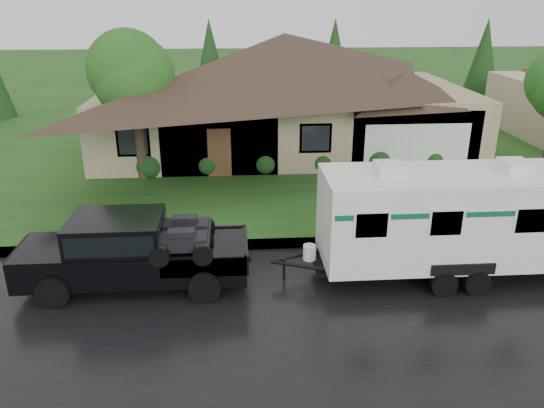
{
  "coord_description": "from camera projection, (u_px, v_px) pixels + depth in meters",
  "views": [
    {
      "loc": [
        -0.57,
        -13.0,
        7.49
      ],
      "look_at": [
        0.51,
        2.0,
        1.54
      ],
      "focal_mm": 35.0,
      "sensor_mm": 36.0,
      "label": 1
    }
  ],
  "objects": [
    {
      "name": "house_main",
      "position": [
        290.0,
        78.0,
        26.52
      ],
      "size": [
        19.44,
        10.8,
        6.9
      ],
      "color": "tan",
      "rests_on": "lawn"
    },
    {
      "name": "pickup_truck",
      "position": [
        129.0,
        249.0,
        14.33
      ],
      "size": [
        6.07,
        2.31,
        2.02
      ],
      "color": "black",
      "rests_on": "ground"
    },
    {
      "name": "tree_left_green",
      "position": [
        134.0,
        77.0,
        21.28
      ],
      "size": [
        3.72,
        3.72,
        6.15
      ],
      "color": "#382B1E",
      "rests_on": "lawn"
    },
    {
      "name": "shrub_row",
      "position": [
        294.0,
        161.0,
        23.37
      ],
      "size": [
        13.6,
        1.0,
        1.0
      ],
      "color": "#143814",
      "rests_on": "lawn"
    },
    {
      "name": "lawn",
      "position": [
        245.0,
        142.0,
        28.74
      ],
      "size": [
        140.0,
        26.0,
        0.15
      ],
      "primitive_type": "cube",
      "color": "#1F4917",
      "rests_on": "ground"
    },
    {
      "name": "curb",
      "position": [
        255.0,
        244.0,
        16.91
      ],
      "size": [
        140.0,
        0.5,
        0.15
      ],
      "primitive_type": "cube",
      "color": "gray",
      "rests_on": "ground"
    },
    {
      "name": "ground",
      "position": [
        259.0,
        282.0,
        14.85
      ],
      "size": [
        140.0,
        140.0,
        0.0
      ],
      "primitive_type": "plane",
      "color": "#1F4917",
      "rests_on": "ground"
    },
    {
      "name": "travel_trailer",
      "position": [
        450.0,
        216.0,
        14.66
      ],
      "size": [
        7.48,
        2.63,
        3.36
      ],
      "color": "white",
      "rests_on": "ground"
    },
    {
      "name": "road",
      "position": [
        263.0,
        322.0,
        13.0
      ],
      "size": [
        140.0,
        8.0,
        0.01
      ],
      "primitive_type": "cube",
      "color": "black",
      "rests_on": "ground"
    }
  ]
}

